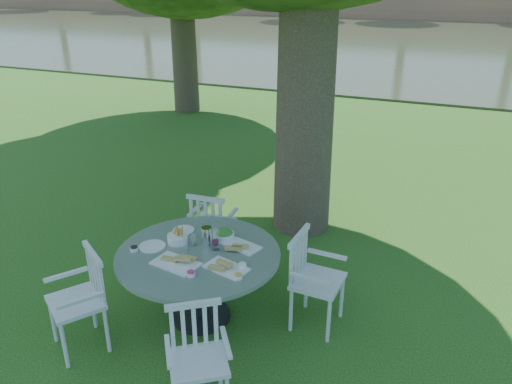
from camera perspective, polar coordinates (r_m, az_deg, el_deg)
ground at (r=5.73m, az=-0.79°, el=-8.56°), size 140.00×140.00×0.00m
table at (r=4.68m, az=-6.54°, el=-8.19°), size 1.50×1.50×0.72m
chair_ne at (r=4.66m, az=6.08°, el=-9.15°), size 0.45×0.48×0.91m
chair_nw at (r=5.60m, az=-5.28°, el=-3.51°), size 0.47×0.44×0.86m
chair_sw at (r=4.62m, az=-18.94°, el=-10.83°), size 0.62×0.61×0.90m
chair_se at (r=3.91m, az=-6.80°, el=-17.34°), size 0.57×0.56×0.83m
tableware at (r=4.66m, az=-6.35°, el=-5.99°), size 1.16×0.84×0.20m
river at (r=27.69m, az=19.49°, el=15.79°), size 100.00×28.00×0.12m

